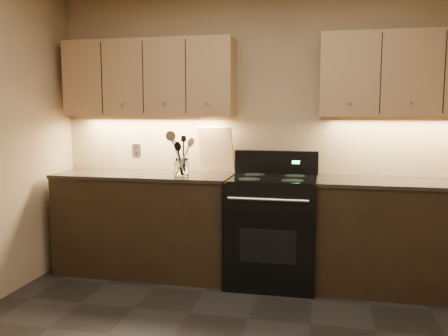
% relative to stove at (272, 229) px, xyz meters
% --- Properties ---
extents(wall_back, '(4.00, 0.04, 2.60)m').
position_rel_stove_xyz_m(wall_back, '(-0.08, 0.32, 0.82)').
color(wall_back, tan).
rests_on(wall_back, ground).
extents(counter_left, '(1.62, 0.62, 0.93)m').
position_rel_stove_xyz_m(counter_left, '(-1.18, 0.02, -0.01)').
color(counter_left, black).
rests_on(counter_left, ground).
extents(counter_right, '(1.46, 0.62, 0.93)m').
position_rel_stove_xyz_m(counter_right, '(1.10, 0.02, -0.01)').
color(counter_right, black).
rests_on(counter_right, ground).
extents(stove, '(0.76, 0.68, 1.14)m').
position_rel_stove_xyz_m(stove, '(0.00, 0.00, 0.00)').
color(stove, black).
rests_on(stove, ground).
extents(upper_cab_left, '(1.60, 0.30, 0.70)m').
position_rel_stove_xyz_m(upper_cab_left, '(-1.18, 0.17, 1.32)').
color(upper_cab_left, '#A67B53').
rests_on(upper_cab_left, wall_back).
extents(upper_cab_right, '(1.44, 0.30, 0.70)m').
position_rel_stove_xyz_m(upper_cab_right, '(1.10, 0.17, 1.32)').
color(upper_cab_right, '#A67B53').
rests_on(upper_cab_right, wall_back).
extents(outlet_plate, '(0.08, 0.01, 0.12)m').
position_rel_stove_xyz_m(outlet_plate, '(-1.38, 0.31, 0.64)').
color(outlet_plate, '#B2B5BA').
rests_on(outlet_plate, wall_back).
extents(utensil_crock, '(0.16, 0.16, 0.16)m').
position_rel_stove_xyz_m(utensil_crock, '(-0.80, -0.08, 0.53)').
color(utensil_crock, white).
rests_on(utensil_crock, counter_left).
extents(cutting_board, '(0.36, 0.20, 0.43)m').
position_rel_stove_xyz_m(cutting_board, '(-0.56, 0.26, 0.66)').
color(cutting_board, tan).
rests_on(cutting_board, counter_left).
extents(wooden_spoon, '(0.20, 0.09, 0.34)m').
position_rel_stove_xyz_m(wooden_spoon, '(-0.84, -0.10, 0.64)').
color(wooden_spoon, tan).
rests_on(wooden_spoon, utensil_crock).
extents(black_spoon, '(0.08, 0.16, 0.31)m').
position_rel_stove_xyz_m(black_spoon, '(-0.80, -0.05, 0.62)').
color(black_spoon, black).
rests_on(black_spoon, utensil_crock).
extents(black_turner, '(0.10, 0.13, 0.36)m').
position_rel_stove_xyz_m(black_turner, '(-0.78, -0.09, 0.64)').
color(black_turner, black).
rests_on(black_turner, utensil_crock).
extents(steel_spatula, '(0.23, 0.15, 0.37)m').
position_rel_stove_xyz_m(steel_spatula, '(-0.76, -0.08, 0.65)').
color(steel_spatula, silver).
rests_on(steel_spatula, utensil_crock).
extents(steel_skimmer, '(0.22, 0.11, 0.39)m').
position_rel_stove_xyz_m(steel_skimmer, '(-0.77, -0.09, 0.66)').
color(steel_skimmer, silver).
rests_on(steel_skimmer, utensil_crock).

